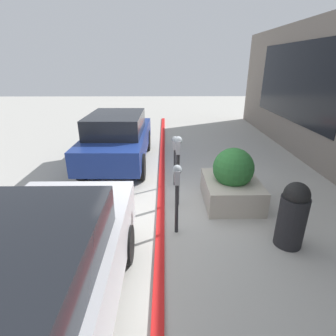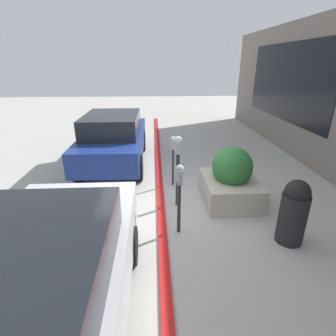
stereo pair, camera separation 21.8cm
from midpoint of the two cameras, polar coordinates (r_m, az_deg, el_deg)
name	(u,v)px [view 1 (the left image)]	position (r m, az deg, el deg)	size (l,w,h in m)	color
ground_plane	(165,205)	(5.86, 0.31, -8.07)	(40.00, 40.00, 0.00)	#ADAAA3
curb_strip	(161,204)	(5.85, -0.48, -7.90)	(19.00, 0.16, 0.04)	red
parking_meter_nearest	(177,185)	(4.55, 3.34, -3.70)	(0.19, 0.16, 1.34)	#232326
parking_meter_second	(178,160)	(5.44, 3.32, 1.64)	(0.19, 0.16, 1.56)	#232326
parking_meter_middle	(175,149)	(6.41, 2.48, 4.21)	(0.18, 0.15, 1.29)	#232326
planter_box	(232,181)	(5.96, 14.79, -2.84)	(1.42, 1.18, 1.26)	#B2A899
parked_car_front	(22,293)	(3.22, -27.46, -23.04)	(4.24, 1.87, 1.51)	#B7B7BC
parked_car_middle	(118,138)	(8.09, -10.11, 6.48)	(4.10, 1.78, 1.56)	navy
trash_bin	(293,215)	(4.92, 26.68, -9.06)	(0.46, 0.46, 1.17)	black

